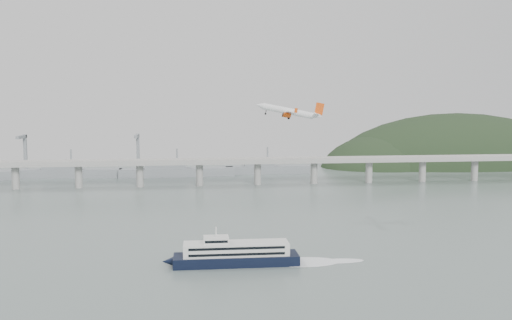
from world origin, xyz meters
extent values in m
plane|color=slate|center=(0.00, 0.00, 0.00)|extent=(900.00, 900.00, 0.00)
cube|color=#9A9A97|center=(0.00, 200.00, 20.00)|extent=(800.00, 22.00, 2.20)
cube|color=#9A9A97|center=(0.00, 189.50, 22.00)|extent=(800.00, 0.60, 1.80)
cube|color=#9A9A97|center=(0.00, 210.50, 22.00)|extent=(800.00, 0.60, 1.80)
cylinder|color=#9A9A97|center=(-180.00, 200.00, 9.50)|extent=(6.00, 6.00, 21.00)
cylinder|color=#9A9A97|center=(-130.00, 200.00, 9.50)|extent=(6.00, 6.00, 21.00)
cylinder|color=#9A9A97|center=(-80.00, 200.00, 9.50)|extent=(6.00, 6.00, 21.00)
cylinder|color=#9A9A97|center=(-30.00, 200.00, 9.50)|extent=(6.00, 6.00, 21.00)
cylinder|color=#9A9A97|center=(20.00, 200.00, 9.50)|extent=(6.00, 6.00, 21.00)
cylinder|color=#9A9A97|center=(70.00, 200.00, 9.50)|extent=(6.00, 6.00, 21.00)
cylinder|color=#9A9A97|center=(120.00, 200.00, 9.50)|extent=(6.00, 6.00, 21.00)
cylinder|color=#9A9A97|center=(170.00, 200.00, 9.50)|extent=(6.00, 6.00, 21.00)
cylinder|color=#9A9A97|center=(220.00, 200.00, 9.50)|extent=(6.00, 6.00, 21.00)
ellipsoid|color=black|center=(270.00, 330.00, -18.00)|extent=(320.00, 150.00, 156.00)
ellipsoid|color=black|center=(175.00, 320.00, -12.00)|extent=(140.00, 110.00, 96.00)
cube|color=gray|center=(-150.00, 270.00, 4.00)|extent=(95.67, 20.15, 8.00)
cube|color=gray|center=(-159.50, 270.00, 12.00)|extent=(33.90, 15.02, 8.00)
cylinder|color=gray|center=(-150.00, 270.00, 20.00)|extent=(1.60, 1.60, 14.00)
cube|color=gray|center=(-50.00, 265.00, 4.00)|extent=(110.55, 21.43, 8.00)
cube|color=gray|center=(-61.00, 265.00, 12.00)|extent=(39.01, 16.73, 8.00)
cylinder|color=gray|center=(-50.00, 265.00, 20.00)|extent=(1.60, 1.60, 14.00)
cube|color=gray|center=(40.00, 275.00, 4.00)|extent=(85.00, 13.60, 8.00)
cube|color=gray|center=(31.50, 275.00, 12.00)|extent=(29.75, 11.90, 8.00)
cylinder|color=gray|center=(40.00, 275.00, 20.00)|extent=(1.60, 1.60, 14.00)
cube|color=gray|center=(-200.00, 300.00, 20.00)|extent=(3.00, 3.00, 40.00)
cube|color=gray|center=(-200.00, 290.00, 38.00)|extent=(3.00, 28.00, 3.00)
cube|color=gray|center=(-90.00, 300.00, 20.00)|extent=(3.00, 3.00, 40.00)
cube|color=gray|center=(-90.00, 290.00, 38.00)|extent=(3.00, 28.00, 3.00)
cube|color=black|center=(-20.15, -34.72, 2.14)|extent=(53.73, 13.95, 4.28)
cone|color=black|center=(-49.02, -34.12, 2.14)|extent=(5.44, 4.39, 4.28)
cube|color=silver|center=(-20.15, -34.72, 6.95)|extent=(45.13, 11.63, 5.35)
cube|color=black|center=(-20.26, -40.12, 8.34)|extent=(40.64, 1.02, 1.07)
cube|color=black|center=(-20.26, -40.12, 5.78)|extent=(40.64, 1.02, 1.07)
cube|color=black|center=(-20.03, -29.32, 8.34)|extent=(40.64, 1.02, 1.07)
cube|color=black|center=(-20.03, -29.32, 5.78)|extent=(40.64, 1.02, 1.07)
cube|color=silver|center=(-28.70, -34.54, 11.02)|extent=(10.85, 7.71, 2.78)
cube|color=black|center=(-28.78, -38.34, 11.02)|extent=(9.63, 0.33, 1.07)
cylinder|color=silver|center=(-28.70, -34.54, 14.44)|extent=(0.55, 0.55, 4.28)
ellipsoid|color=white|center=(9.79, -35.35, 0.05)|extent=(31.12, 16.04, 0.21)
ellipsoid|color=white|center=(24.76, -35.66, 0.05)|extent=(23.26, 8.18, 0.21)
cylinder|color=white|center=(21.02, 64.22, 64.77)|extent=(31.40, 9.85, 9.95)
cone|color=white|center=(3.80, 66.63, 68.20)|extent=(5.79, 4.86, 4.81)
cone|color=white|center=(38.90, 61.75, 61.78)|extent=(6.53, 4.55, 5.03)
cube|color=white|center=(21.88, 64.04, 63.47)|extent=(10.30, 38.08, 3.39)
cube|color=white|center=(37.98, 61.92, 62.75)|extent=(5.21, 13.66, 1.64)
cube|color=#DC4A0F|center=(39.78, 61.86, 66.12)|extent=(6.33, 1.24, 8.04)
cylinder|color=#DC4A0F|center=(20.74, 70.26, 61.96)|extent=(5.45, 3.44, 3.43)
cylinder|color=black|center=(18.48, 70.58, 62.41)|extent=(1.24, 2.62, 2.58)
cube|color=white|center=(20.96, 70.29, 63.05)|extent=(2.99, 0.68, 1.85)
cylinder|color=#DC4A0F|center=(19.17, 58.19, 62.59)|extent=(5.45, 3.44, 3.43)
cylinder|color=black|center=(16.91, 58.51, 63.04)|extent=(1.24, 2.62, 2.58)
cube|color=white|center=(19.39, 58.22, 63.67)|extent=(2.99, 0.68, 1.85)
cylinder|color=black|center=(21.85, 66.84, 61.37)|extent=(0.97, 0.52, 2.70)
cylinder|color=black|center=(21.61, 66.81, 60.17)|extent=(1.48, 0.64, 1.45)
cylinder|color=black|center=(21.11, 61.14, 61.66)|extent=(0.97, 0.52, 2.70)
cylinder|color=black|center=(20.87, 61.11, 60.47)|extent=(1.48, 0.64, 1.45)
cylinder|color=black|center=(7.49, 65.95, 64.30)|extent=(0.97, 0.52, 2.70)
cylinder|color=black|center=(7.24, 65.92, 63.11)|extent=(1.48, 0.64, 1.45)
cube|color=#DC4A0F|center=(26.72, 82.43, 63.38)|extent=(2.28, 0.53, 2.96)
cube|color=#DC4A0F|center=(21.88, 45.11, 65.31)|extent=(2.28, 0.53, 2.96)
camera|label=1|loc=(-40.68, -261.01, 67.68)|focal=38.00mm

